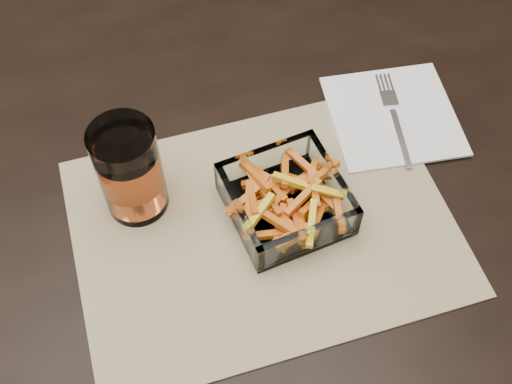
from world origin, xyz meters
TOP-DOWN VIEW (x-y plane):
  - dining_table at (0.00, 0.00)m, footprint 1.60×0.90m
  - placemat at (0.15, -0.10)m, footprint 0.46×0.34m
  - glass_bowl at (0.18, -0.09)m, footprint 0.15×0.15m
  - tumbler at (0.01, -0.02)m, footprint 0.08×0.08m
  - napkin at (0.37, 0.02)m, footprint 0.18×0.18m
  - fork at (0.37, 0.02)m, footprint 0.04×0.16m

SIDE VIEW (x-z plane):
  - dining_table at x=0.00m, z-range 0.29..1.04m
  - placemat at x=0.15m, z-range 0.75..0.75m
  - napkin at x=0.37m, z-range 0.75..0.76m
  - fork at x=0.37m, z-range 0.76..0.76m
  - glass_bowl at x=0.18m, z-range 0.75..0.80m
  - tumbler at x=0.01m, z-range 0.75..0.88m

